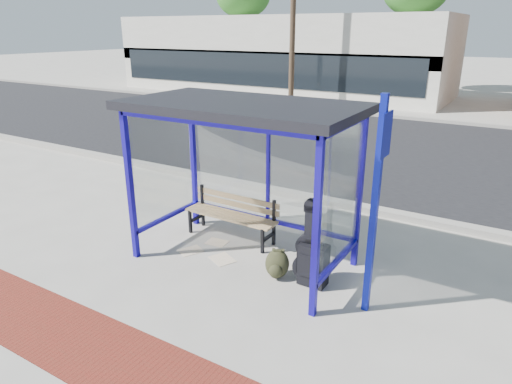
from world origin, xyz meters
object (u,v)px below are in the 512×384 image
Objects in this scene: backpack at (277,265)px; guitar_bag at (308,254)px; bench at (232,213)px; suitcase at (313,265)px.

guitar_bag is at bearing -2.29° from backpack.
backpack is at bearing -30.54° from bench.
guitar_bag is at bearing 154.06° from suitcase.
backpack is (-0.42, -0.13, -0.23)m from guitar_bag.
suitcase is at bearing -33.86° from guitar_bag.
bench reaches higher than suitcase.
guitar_bag is 2.81× the size of backpack.
bench is 4.02× the size of backpack.
bench is at bearing 129.05° from backpack.
backpack is (-0.52, -0.08, -0.11)m from suitcase.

